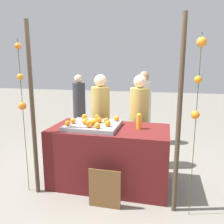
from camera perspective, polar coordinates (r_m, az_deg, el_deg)
name	(u,v)px	position (r m, az deg, el deg)	size (l,w,h in m)	color
ground_plane	(110,183)	(3.68, -0.56, -16.96)	(24.00, 24.00, 0.00)	gray
stall_counter	(110,156)	(3.49, -0.57, -10.71)	(1.69, 0.86, 0.87)	#5B1919
orange_tray	(93,126)	(3.36, -4.61, -3.32)	(0.74, 0.66, 0.06)	gray
orange_0	(97,117)	(3.58, -3.63, -1.25)	(0.08, 0.08, 0.08)	orange
orange_1	(108,123)	(3.19, -1.06, -2.81)	(0.08, 0.08, 0.08)	orange
orange_2	(68,123)	(3.26, -10.80, -2.72)	(0.08, 0.08, 0.08)	orange
orange_3	(99,120)	(3.39, -3.18, -1.94)	(0.08, 0.08, 0.08)	orange
orange_4	(90,125)	(3.14, -5.45, -3.16)	(0.07, 0.07, 0.07)	orange
orange_5	(85,121)	(3.31, -6.63, -2.31)	(0.08, 0.08, 0.08)	orange
orange_6	(94,122)	(3.26, -4.55, -2.42)	(0.09, 0.09, 0.09)	orange
orange_7	(116,118)	(3.48, 1.10, -1.60)	(0.08, 0.08, 0.08)	orange
orange_8	(84,117)	(3.60, -6.75, -1.16)	(0.08, 0.08, 0.08)	orange
orange_9	(88,123)	(3.21, -5.83, -2.79)	(0.08, 0.08, 0.08)	orange
orange_10	(97,126)	(3.08, -3.59, -3.34)	(0.08, 0.08, 0.08)	orange
orange_11	(106,120)	(3.36, -1.40, -2.08)	(0.08, 0.08, 0.08)	orange
orange_12	(73,121)	(3.39, -9.51, -2.08)	(0.08, 0.08, 0.08)	orange
juice_bottle	(139,122)	(3.29, 6.61, -2.36)	(0.07, 0.07, 0.22)	orange
chalkboard_sign	(105,189)	(3.03, -1.80, -18.37)	(0.40, 0.03, 0.52)	brown
vendor_left	(101,123)	(4.14, -2.76, -2.66)	(0.32, 0.32, 1.59)	tan
vendor_right	(139,125)	(3.99, 6.62, -3.26)	(0.32, 0.32, 1.59)	tan
crowd_person_0	(143,111)	(5.19, 7.71, 0.33)	(0.32, 0.32, 1.62)	beige
crowd_person_1	(79,108)	(5.80, -8.00, 1.04)	(0.30, 0.30, 1.52)	#333338
canopy_post_left	(33,112)	(3.22, -18.87, 0.08)	(0.06, 0.06, 2.30)	#473828
canopy_post_right	(179,119)	(2.74, 16.06, -1.69)	(0.06, 0.06, 2.30)	#473828
garland_strand_left	(21,86)	(3.25, -21.42, 6.00)	(0.11, 0.11, 2.08)	#2D4C23
garland_strand_right	(199,78)	(2.64, 20.44, 7.89)	(0.11, 0.11, 2.08)	#2D4C23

